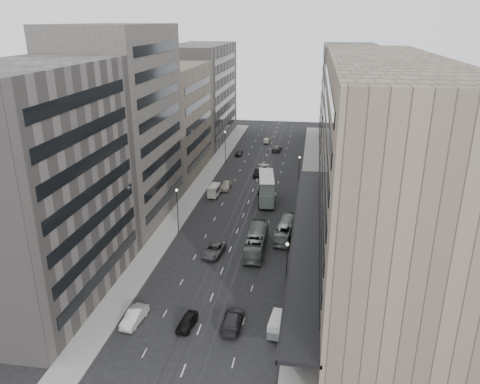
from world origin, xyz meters
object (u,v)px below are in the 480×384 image
Objects in this scene: bus_near at (256,241)px; double_decker at (266,188)px; panel_van at (214,191)px; pedestrian at (299,321)px; vw_microbus at (277,324)px; sedan_2 at (214,250)px; sedan_0 at (187,322)px; sedan_1 at (134,317)px; bus_far at (286,230)px.

double_decker is at bearing -88.42° from bus_near.
pedestrian is at bearing -61.96° from panel_van.
pedestrian is (2.51, 1.21, -0.08)m from vw_microbus.
bus_near reaches higher than sedan_2.
panel_van is at bearing -74.59° from pedestrian.
bus_near is at bearing 81.61° from sedan_0.
sedan_0 is 0.72× the size of sedan_2.
sedan_1 is 19.89m from pedestrian.
double_decker reaches higher than pedestrian.
pedestrian is (8.21, -40.40, -1.91)m from double_decker.
sedan_1 is 2.57× the size of pedestrian.
sedan_0 is at bearing -78.92° from panel_van.
vw_microbus is at bearing -89.63° from double_decker.
bus_near is 6.13× the size of pedestrian.
bus_near is 25.17m from panel_van.
sedan_1 is 19.57m from sedan_2.
vw_microbus is (0.70, -25.97, -0.23)m from bus_far.
double_decker is at bearing 89.96° from sedan_0.
bus_near is 1.12× the size of double_decker.
pedestrian is at bearing 32.44° from vw_microbus.
sedan_1 is (-16.59, -26.65, -0.60)m from bus_far.
sedan_1 is 0.85× the size of sedan_2.
bus_near is at bearing 57.66° from bus_far.
bus_far is 2.47× the size of vw_microbus.
double_decker is (-0.66, 21.12, 1.38)m from bus_near.
pedestrian is (13.89, -16.76, 0.31)m from sedan_2.
pedestrian reaches higher than sedan_1.
bus_far is 2.43× the size of sedan_0.
sedan_0 is 13.37m from pedestrian.
panel_van is at bearing -62.75° from bus_near.
vw_microbus is 0.98× the size of sedan_0.
panel_van is (-11.61, 22.33, -0.24)m from bus_near.
double_decker is at bearing -3.02° from panel_van.
panel_van is 0.99× the size of sedan_0.
bus_far is at bearing -43.28° from panel_van.
sedan_2 is at bearing 21.43° from bus_near.
bus_far is 2.45× the size of panel_van.
pedestrian reaches higher than sedan_0.
bus_far is 1.76× the size of sedan_2.
sedan_0 is at bearing -80.59° from sedan_2.
panel_van is 0.84× the size of sedan_1.
panel_van is (-10.95, 1.22, -1.62)m from double_decker.
bus_far reaches higher than sedan_2.
pedestrian is at bearing 111.16° from bus_near.
panel_van is (-15.95, 16.86, -0.01)m from bus_far.
vw_microbus is (5.70, -41.62, -1.83)m from double_decker.
vw_microbus is (5.04, -20.50, -0.45)m from bus_near.
bus_near is at bearing -59.22° from panel_van.
pedestrian is at bearing -85.94° from double_decker.
sedan_0 is at bearing 75.30° from bus_far.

